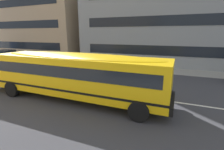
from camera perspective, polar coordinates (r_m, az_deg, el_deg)
The scene contains 7 objects.
ground_plane at distance 13.62m, azimuth -20.82°, elevation -2.86°, with size 400.00×400.00×0.00m, color #38383D.
sidewalk_far at distance 20.29m, azimuth -4.57°, elevation 3.43°, with size 120.00×3.00×0.01m, color gray.
lane_centreline at distance 13.62m, azimuth -20.82°, elevation -2.84°, with size 110.00×0.16×0.01m, color silver.
school_bus at distance 9.72m, azimuth -13.42°, elevation 0.95°, with size 12.13×2.87×2.71m.
parked_car_teal_end_of_row at distance 26.61m, azimuth -32.72°, elevation 5.62°, with size 3.93×1.93×1.64m.
parked_car_grey_near_corner at distance 20.80m, azimuth -20.47°, elevation 5.19°, with size 3.93×1.94×1.64m.
apartment_block_far_left at distance 34.91m, azimuth -19.89°, elevation 18.10°, with size 16.50×13.66×13.30m.
Camera 1 is at (9.14, -9.36, 3.77)m, focal length 26.35 mm.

